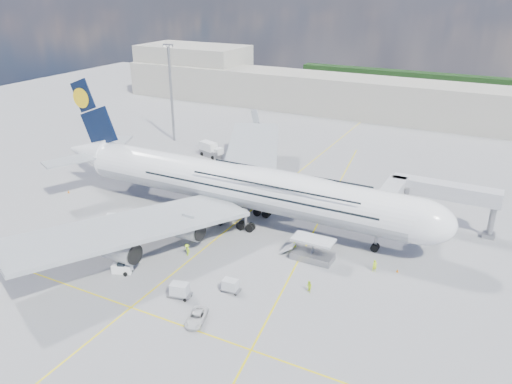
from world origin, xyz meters
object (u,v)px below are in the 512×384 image
at_px(crew_nose, 375,266).
at_px(cone_wing_left_outer, 234,170).
at_px(light_mast, 171,92).
at_px(cone_wing_right_outer, 138,261).
at_px(dolly_row_b, 147,224).
at_px(cone_wing_left_inner, 206,180).
at_px(crew_van, 295,247).
at_px(catering_truck_outer, 211,150).
at_px(dolly_nose_far, 179,290).
at_px(cone_wing_right_inner, 131,248).
at_px(service_van, 196,318).
at_px(dolly_row_a, 121,234).
at_px(dolly_nose_near, 230,285).
at_px(airliner, 241,185).
at_px(dolly_row_c, 122,232).
at_px(crew_tug, 187,250).
at_px(cone_tail, 68,192).
at_px(crew_loader, 309,287).
at_px(cargo_loader, 312,252).
at_px(baggage_tug, 122,268).
at_px(jet_bridge, 423,194).
at_px(crew_wing, 143,218).
at_px(catering_truck_inner, 239,174).
at_px(cone_nose, 397,271).

bearing_deg(crew_nose, cone_wing_left_outer, 107.03).
distance_m(light_mast, cone_wing_right_outer, 65.93).
relative_size(dolly_row_b, cone_wing_left_inner, 5.98).
distance_m(crew_van, cone_wing_left_inner, 35.23).
height_order(catering_truck_outer, crew_van, catering_truck_outer).
bearing_deg(dolly_nose_far, cone_wing_left_inner, 104.34).
bearing_deg(cone_wing_right_inner, service_van, -28.28).
xyz_separation_m(crew_nose, cone_wing_left_outer, (-40.14, 27.80, -0.71)).
relative_size(dolly_row_a, dolly_nose_near, 1.16).
distance_m(airliner, crew_van, 15.94).
bearing_deg(service_van, cone_wing_left_outer, 99.33).
relative_size(light_mast, dolly_row_c, 9.00).
height_order(crew_tug, cone_tail, crew_tug).
bearing_deg(airliner, cone_wing_left_inner, 140.42).
height_order(crew_loader, cone_wing_right_outer, crew_loader).
height_order(cargo_loader, cone_tail, cargo_loader).
relative_size(dolly_row_a, crew_nose, 1.78).
bearing_deg(dolly_nose_near, cone_wing_right_outer, 175.75).
bearing_deg(crew_nose, cargo_loader, 147.18).
height_order(light_mast, cone_wing_right_inner, light_mast).
height_order(crew_loader, crew_van, crew_loader).
xyz_separation_m(airliner, cone_tail, (-37.73, -5.29, -6.59)).
distance_m(cargo_loader, dolly_row_b, 30.38).
height_order(dolly_row_b, catering_truck_outer, catering_truck_outer).
relative_size(baggage_tug, cone_wing_right_inner, 5.66).
bearing_deg(cone_wing_left_inner, jet_bridge, -2.85).
distance_m(cargo_loader, crew_tug, 19.67).
bearing_deg(dolly_row_b, cone_wing_right_outer, -54.76).
relative_size(crew_wing, cone_wing_right_inner, 2.77).
height_order(cone_wing_left_outer, cone_tail, cone_tail).
height_order(cargo_loader, crew_loader, cargo_loader).
bearing_deg(dolly_row_c, crew_tug, -3.46).
height_order(dolly_row_b, crew_loader, crew_loader).
bearing_deg(crew_tug, dolly_row_c, -160.51).
bearing_deg(cone_tail, cargo_loader, -1.91).
distance_m(catering_truck_inner, cone_nose, 43.88).
bearing_deg(crew_nose, light_mast, 109.99).
distance_m(jet_bridge, baggage_tug, 50.87).
xyz_separation_m(jet_bridge, service_van, (-20.31, -39.44, -6.22)).
bearing_deg(dolly_row_c, dolly_row_a, -55.78).
distance_m(dolly_row_b, crew_nose, 40.17).
bearing_deg(dolly_row_c, cargo_loader, 11.04).
distance_m(cargo_loader, service_van, 22.62).
relative_size(dolly_row_a, crew_wing, 2.18).
distance_m(dolly_nose_far, cone_nose, 32.42).
bearing_deg(jet_bridge, light_mast, 160.98).
bearing_deg(dolly_row_c, dolly_nose_near, -15.87).
distance_m(catering_truck_inner, service_van, 48.18).
xyz_separation_m(dolly_row_b, cone_wing_left_outer, (-0.14, 31.39, -0.09)).
bearing_deg(dolly_row_b, cone_tail, 172.73).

